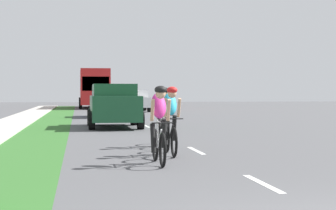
{
  "coord_description": "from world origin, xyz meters",
  "views": [
    {
      "loc": [
        -2.88,
        -4.86,
        1.45
      ],
      "look_at": [
        0.92,
        18.86,
        0.91
      ],
      "focal_mm": 59.91,
      "sensor_mm": 36.0,
      "label": 1
    }
  ],
  "objects_px": {
    "cyclist_lead": "(159,124)",
    "suv_dark_green": "(114,104)",
    "sedan_blue": "(106,104)",
    "pickup_white": "(134,101)",
    "cyclist_distant": "(164,116)",
    "bus_red": "(94,87)",
    "cyclist_trailing": "(170,120)"
  },
  "relations": [
    {
      "from": "cyclist_trailing",
      "to": "cyclist_distant",
      "type": "xyz_separation_m",
      "value": [
        0.15,
        2.0,
        0.0
      ]
    },
    {
      "from": "cyclist_lead",
      "to": "suv_dark_green",
      "type": "height_order",
      "value": "suv_dark_green"
    },
    {
      "from": "sedan_blue",
      "to": "pickup_white",
      "type": "bearing_deg",
      "value": 74.58
    },
    {
      "from": "cyclist_trailing",
      "to": "bus_red",
      "type": "distance_m",
      "value": 40.2
    },
    {
      "from": "cyclist_lead",
      "to": "suv_dark_green",
      "type": "relative_size",
      "value": 0.37
    },
    {
      "from": "cyclist_distant",
      "to": "pickup_white",
      "type": "bearing_deg",
      "value": 85.96
    },
    {
      "from": "cyclist_lead",
      "to": "bus_red",
      "type": "distance_m",
      "value": 41.79
    },
    {
      "from": "cyclist_distant",
      "to": "sedan_blue",
      "type": "relative_size",
      "value": 0.4
    },
    {
      "from": "cyclist_trailing",
      "to": "suv_dark_green",
      "type": "bearing_deg",
      "value": 93.45
    },
    {
      "from": "cyclist_lead",
      "to": "cyclist_trailing",
      "type": "bearing_deg",
      "value": 72.69
    },
    {
      "from": "cyclist_lead",
      "to": "bus_red",
      "type": "bearing_deg",
      "value": 90.22
    },
    {
      "from": "suv_dark_green",
      "to": "sedan_blue",
      "type": "bearing_deg",
      "value": 89.22
    },
    {
      "from": "cyclist_lead",
      "to": "pickup_white",
      "type": "bearing_deg",
      "value": 85.25
    },
    {
      "from": "cyclist_distant",
      "to": "bus_red",
      "type": "height_order",
      "value": "bus_red"
    },
    {
      "from": "bus_red",
      "to": "sedan_blue",
      "type": "bearing_deg",
      "value": -89.55
    },
    {
      "from": "cyclist_distant",
      "to": "bus_red",
      "type": "distance_m",
      "value": 38.2
    },
    {
      "from": "cyclist_distant",
      "to": "bus_red",
      "type": "relative_size",
      "value": 0.15
    },
    {
      "from": "suv_dark_green",
      "to": "bus_red",
      "type": "height_order",
      "value": "bus_red"
    },
    {
      "from": "suv_dark_green",
      "to": "sedan_blue",
      "type": "height_order",
      "value": "suv_dark_green"
    },
    {
      "from": "sedan_blue",
      "to": "bus_red",
      "type": "distance_m",
      "value": 19.84
    },
    {
      "from": "cyclist_distant",
      "to": "pickup_white",
      "type": "height_order",
      "value": "pickup_white"
    },
    {
      "from": "cyclist_trailing",
      "to": "suv_dark_green",
      "type": "height_order",
      "value": "suv_dark_green"
    },
    {
      "from": "bus_red",
      "to": "cyclist_trailing",
      "type": "bearing_deg",
      "value": -89.06
    },
    {
      "from": "cyclist_lead",
      "to": "cyclist_distant",
      "type": "xyz_separation_m",
      "value": [
        0.65,
        3.6,
        0.0
      ]
    },
    {
      "from": "cyclist_trailing",
      "to": "pickup_white",
      "type": "xyz_separation_m",
      "value": [
        2.12,
        29.88,
        0.02
      ]
    },
    {
      "from": "cyclist_trailing",
      "to": "cyclist_distant",
      "type": "height_order",
      "value": "same"
    },
    {
      "from": "suv_dark_green",
      "to": "cyclist_trailing",
      "type": "bearing_deg",
      "value": -86.55
    },
    {
      "from": "cyclist_lead",
      "to": "suv_dark_green",
      "type": "bearing_deg",
      "value": 90.65
    },
    {
      "from": "pickup_white",
      "to": "bus_red",
      "type": "relative_size",
      "value": 0.44
    },
    {
      "from": "cyclist_lead",
      "to": "sedan_blue",
      "type": "relative_size",
      "value": 0.4
    },
    {
      "from": "suv_dark_green",
      "to": "pickup_white",
      "type": "xyz_separation_m",
      "value": [
        2.76,
        19.32,
        -0.12
      ]
    },
    {
      "from": "cyclist_distant",
      "to": "suv_dark_green",
      "type": "distance_m",
      "value": 8.6
    }
  ]
}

